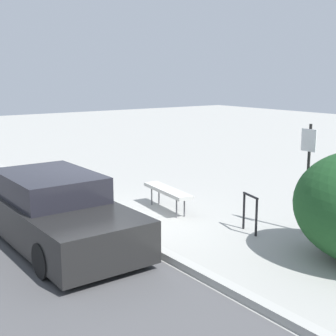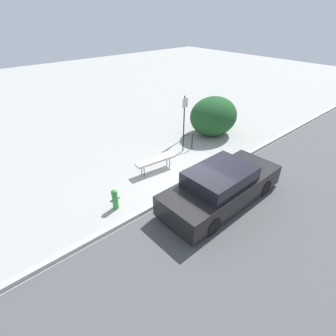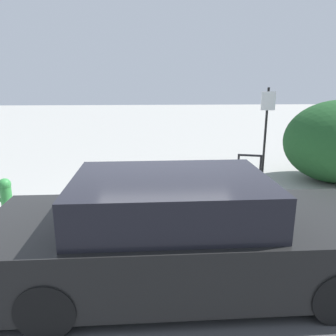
# 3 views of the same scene
# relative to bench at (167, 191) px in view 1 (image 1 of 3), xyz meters

# --- Properties ---
(ground_plane) EXTENTS (60.00, 60.00, 0.00)m
(ground_plane) POSITION_rel_bench_xyz_m (0.32, -1.79, -0.50)
(ground_plane) COLOR #9E9E99
(curb) EXTENTS (60.00, 0.20, 0.13)m
(curb) POSITION_rel_bench_xyz_m (0.32, -1.79, -0.43)
(curb) COLOR #A8A8A3
(curb) RESTS_ON ground_plane
(bench) EXTENTS (1.84, 0.59, 0.55)m
(bench) POSITION_rel_bench_xyz_m (0.00, 0.00, 0.00)
(bench) COLOR #515156
(bench) RESTS_ON ground_plane
(bike_rack) EXTENTS (0.55, 0.19, 0.83)m
(bike_rack) POSITION_rel_bench_xyz_m (2.34, 0.47, 0.01)
(bike_rack) COLOR black
(bike_rack) RESTS_ON ground_plane
(sign_post) EXTENTS (0.36, 0.08, 2.30)m
(sign_post) POSITION_rel_bench_xyz_m (3.00, 1.42, 0.89)
(sign_post) COLOR black
(sign_post) RESTS_ON ground_plane
(fire_hydrant) EXTENTS (0.36, 0.22, 0.77)m
(fire_hydrant) POSITION_rel_bench_xyz_m (-2.57, -0.98, -0.09)
(fire_hydrant) COLOR #338C3F
(fire_hydrant) RESTS_ON ground_plane
(parked_car_near) EXTENTS (4.77, 1.88, 1.37)m
(parked_car_near) POSITION_rel_bench_xyz_m (0.43, -3.09, 0.14)
(parked_car_near) COLOR black
(parked_car_near) RESTS_ON ground_plane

